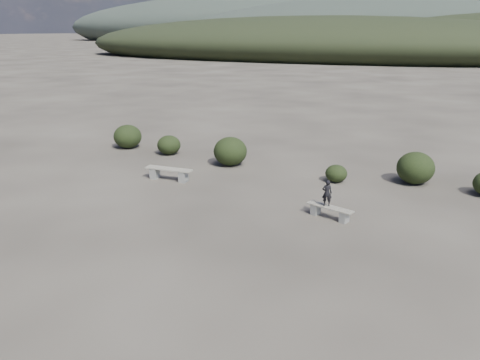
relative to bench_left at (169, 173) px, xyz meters
The scene contains 10 objects.
ground 6.54m from the bench_left, 55.23° to the right, with size 1200.00×1200.00×0.00m, color #322D27.
bench_left is the anchor object (origin of this frame).
bench_right 7.09m from the bench_left, ahead, with size 1.62×0.74×0.40m.
seated_person 6.97m from the bench_left, ahead, with size 0.32×0.21×0.87m, color black.
shrub_a 4.20m from the bench_left, 123.29° to the left, with size 1.14×1.14×0.93m, color black.
shrub_b 3.33m from the bench_left, 67.10° to the left, with size 1.50×1.50×1.29m, color black.
shrub_c 6.78m from the bench_left, 23.27° to the left, with size 0.87×0.87×0.70m, color black.
shrub_d 9.87m from the bench_left, 22.68° to the left, with size 1.46×1.46×1.28m, color black.
shrub_f 6.18m from the bench_left, 143.25° to the left, with size 1.42×1.42×1.21m, color black.
mountain_ridges 333.88m from the bench_left, 90.65° to the left, with size 500.00×400.00×56.00m.
Camera 1 is at (6.64, -9.84, 5.85)m, focal length 35.00 mm.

